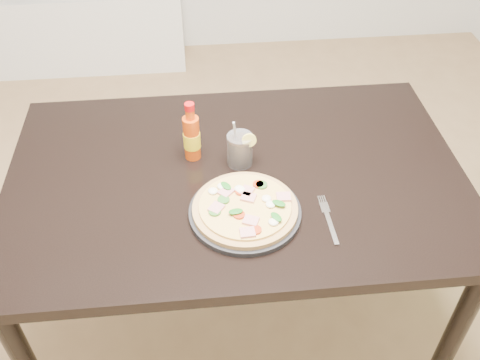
{
  "coord_description": "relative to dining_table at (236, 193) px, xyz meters",
  "views": [
    {
      "loc": [
        -0.05,
        -1.2,
        1.84
      ],
      "look_at": [
        0.06,
        -0.1,
        0.83
      ],
      "focal_mm": 40.0,
      "sensor_mm": 36.0,
      "label": 1
    }
  ],
  "objects": [
    {
      "name": "media_console",
      "position": [
        -0.86,
        2.05,
        -0.42
      ],
      "size": [
        1.4,
        0.34,
        0.5
      ],
      "primitive_type": "cube",
      "color": "white",
      "rests_on": "ground"
    },
    {
      "name": "floor",
      "position": [
        -0.06,
        -0.02,
        -0.67
      ],
      "size": [
        4.5,
        4.5,
        0.0
      ],
      "primitive_type": "plane",
      "color": "#9E7A51",
      "rests_on": "ground"
    },
    {
      "name": "fork",
      "position": [
        0.24,
        -0.22,
        0.09
      ],
      "size": [
        0.02,
        0.19,
        0.0
      ],
      "rotation": [
        0.0,
        0.0,
        0.02
      ],
      "color": "silver",
      "rests_on": "dining_table"
    },
    {
      "name": "plate",
      "position": [
        0.01,
        -0.18,
        0.09
      ],
      "size": [
        0.32,
        0.32,
        0.02
      ],
      "primitive_type": "cylinder",
      "color": "black",
      "rests_on": "dining_table"
    },
    {
      "name": "hot_sauce_bottle",
      "position": [
        -0.13,
        0.09,
        0.16
      ],
      "size": [
        0.05,
        0.05,
        0.2
      ],
      "rotation": [
        0.0,
        0.0,
        0.09
      ],
      "color": "#C9420B",
      "rests_on": "dining_table"
    },
    {
      "name": "cola_cup",
      "position": [
        0.02,
        0.05,
        0.13
      ],
      "size": [
        0.09,
        0.08,
        0.17
      ],
      "rotation": [
        0.0,
        0.0,
        -0.23
      ],
      "color": "black",
      "rests_on": "dining_table"
    },
    {
      "name": "dining_table",
      "position": [
        0.0,
        0.0,
        0.0
      ],
      "size": [
        1.4,
        0.9,
        0.75
      ],
      "color": "black",
      "rests_on": "ground"
    },
    {
      "name": "pizza",
      "position": [
        0.01,
        -0.18,
        0.11
      ],
      "size": [
        0.3,
        0.3,
        0.03
      ],
      "color": "tan",
      "rests_on": "plate"
    }
  ]
}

